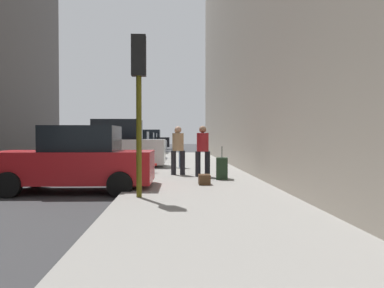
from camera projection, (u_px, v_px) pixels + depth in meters
name	position (u px, v px, depth m)	size (l,w,h in m)	color
sidewalk	(198.00, 184.00, 11.17)	(4.00, 40.00, 0.15)	gray
parked_red_hatchback	(76.00, 161.00, 10.12)	(4.24, 2.13, 1.79)	#B2191E
parked_white_van	(114.00, 147.00, 16.72)	(4.63, 2.12, 2.25)	silver
parked_blue_sedan	(130.00, 147.00, 22.90)	(4.25, 2.16, 1.79)	navy
parked_gray_coupe	(140.00, 144.00, 29.83)	(4.21, 2.08, 1.79)	slate
parked_silver_sedan	(145.00, 143.00, 35.80)	(4.20, 2.07, 1.79)	#B7BABF
parked_black_suv	(150.00, 140.00, 42.72)	(4.65, 2.15, 2.25)	black
fire_hydrant	(151.00, 163.00, 13.93)	(0.42, 0.22, 0.70)	red
traffic_light	(139.00, 80.00, 8.30)	(0.32, 0.32, 3.60)	#514C0F
pedestrian_in_red_jacket	(203.00, 148.00, 12.57)	(0.52, 0.45, 1.71)	black
pedestrian_in_tan_coat	(178.00, 148.00, 13.16)	(0.52, 0.46, 1.71)	black
pedestrian_in_jeans	(177.00, 146.00, 16.23)	(0.53, 0.49, 1.71)	#728CB2
rolling_suitcase	(222.00, 168.00, 11.89)	(0.43, 0.60, 1.04)	black
duffel_bag	(204.00, 180.00, 10.54)	(0.32, 0.44, 0.28)	#472D19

